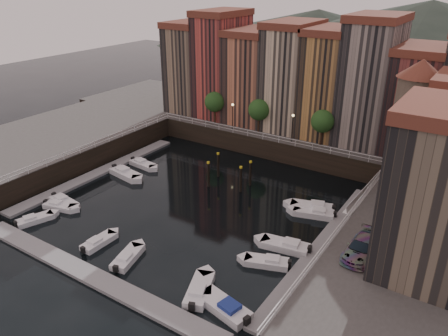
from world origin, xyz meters
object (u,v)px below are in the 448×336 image
Objects in this scene: boat_left_1 at (64,202)px; car_c at (361,248)px; car_b at (392,198)px; mooring_pilings at (229,173)px; car_a at (397,184)px; gangway at (366,191)px; boat_left_2 at (125,174)px; boat_left_0 at (59,206)px; corner_tower at (413,118)px.

boat_left_1 is 34.33m from car_c.
boat_left_1 is 0.99× the size of car_b.
car_b reaches higher than boat_left_1.
car_a is (19.64, 4.25, 2.06)m from mooring_pilings.
car_c is at bearing -75.88° from gangway.
gangway is 1.54× the size of boat_left_2.
gangway is 1.95× the size of boat_left_0.
car_c reaches higher than boat_left_1.
boat_left_2 is at bearing 94.56° from boat_left_1.
car_c is (33.83, 4.74, 3.43)m from boat_left_1.
boat_left_0 is 34.08m from car_c.
car_a is at bearing 17.64° from boat_left_0.
gangway is 1.54× the size of car_c.
car_a reaches higher than boat_left_2.
car_c reaches higher than boat_left_0.
car_c is at bearing -88.89° from car_b.
boat_left_0 is at bearing -58.88° from boat_left_1.
gangway reaches higher than boat_left_0.
gangway is at bearing 20.26° from boat_left_0.
car_b is at bearing 12.00° from boat_left_0.
corner_tower reaches higher than car_c.
boat_left_2 is 1.15× the size of car_b.
car_b is (20.07, 0.23, 2.12)m from mooring_pilings.
mooring_pilings is at bearing -155.76° from corner_tower.
gangway is 16.95m from mooring_pilings.
mooring_pilings is 14.37m from boat_left_2.
boat_left_0 is 0.79× the size of boat_left_2.
boat_left_0 is (-13.30, -16.16, -1.33)m from mooring_pilings.
car_c reaches higher than gangway.
corner_tower is at bearing 24.24° from mooring_pilings.
mooring_pilings reaches higher than boat_left_0.
gangway reaches higher than boat_left_1.
mooring_pilings is at bearing 36.39° from boat_left_0.
boat_left_2 is at bearing -169.42° from car_b.
boat_left_0 is at bearing -142.69° from corner_tower.
mooring_pilings is 22.81m from car_c.
boat_left_1 is (-13.70, -15.26, -1.30)m from mooring_pilings.
corner_tower is 22.85m from mooring_pilings.
mooring_pilings is at bearing 154.50° from car_c.
boat_left_1 is at bearing -130.01° from car_a.
boat_left_0 is 0.99m from boat_left_1.
car_c is (0.49, -14.78, 0.07)m from car_a.
mooring_pilings is at bearing -165.66° from gangway.
gangway reaches higher than mooring_pilings.
boat_left_2 is at bearing -157.32° from mooring_pilings.
corner_tower is 2.95× the size of car_b.
boat_left_1 is 0.85× the size of boat_left_2.
corner_tower is 3.24× the size of boat_left_0.
car_a is at bearing 12.22° from mooring_pilings.
boat_left_0 is (-32.63, -24.86, -9.87)m from corner_tower.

